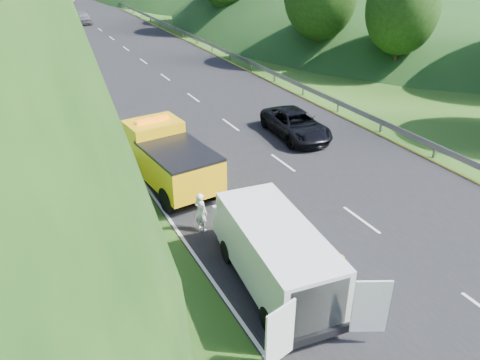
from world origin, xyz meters
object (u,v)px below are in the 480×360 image
white_van (274,251)px  worker (336,301)px  tow_truck (166,156)px  child (247,233)px  spare_tire (363,314)px  passing_suv (295,136)px  suitcase (155,247)px  woman (202,230)px

white_van → worker: size_ratio=4.14×
tow_truck → child: 5.63m
white_van → spare_tire: white_van is taller
child → worker: bearing=-47.9°
child → spare_tire: child is taller
child → passing_suv: bearing=79.7°
worker → passing_suv: (6.31, 11.99, 0.00)m
suitcase → spare_tire: bearing=-50.9°
tow_truck → worker: size_ratio=4.10×
white_van → worker: 2.48m
worker → suitcase: size_ratio=2.67×
woman → worker: bearing=177.5°
white_van → child: (0.65, 3.01, -1.33)m
woman → white_van: bearing=167.8°
tow_truck → suitcase: size_ratio=10.95×
child → worker: size_ratio=0.57×
woman → passing_suv: (8.52, 6.40, 0.00)m
tow_truck → spare_tire: 11.12m
woman → suitcase: woman is taller
white_van → passing_suv: (7.68, 10.40, -1.33)m
tow_truck → white_van: bearing=-91.5°
woman → spare_tire: 6.96m
woman → child: woman is taller
suitcase → spare_tire: (4.69, -5.77, -0.31)m
tow_truck → passing_suv: bearing=7.9°
white_van → child: 3.35m
spare_tire → passing_suv: 14.16m
child → suitcase: 3.61m
child → worker: worker is taller
white_van → spare_tire: size_ratio=11.43×
white_van → woman: 4.30m
tow_truck → worker: (2.05, -9.89, -1.38)m
worker → suitcase: bearing=129.3°
white_van → suitcase: 4.54m
worker → spare_tire: (0.38, -0.87, 0.00)m
woman → suitcase: (-2.10, -0.70, 0.31)m
suitcase → passing_suv: bearing=33.8°
white_van → woman: (-0.84, 4.00, -1.33)m
white_van → spare_tire: bearing=-48.5°
worker → child: bearing=96.9°
child → spare_tire: bearing=-45.4°
worker → tow_truck: bearing=99.7°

